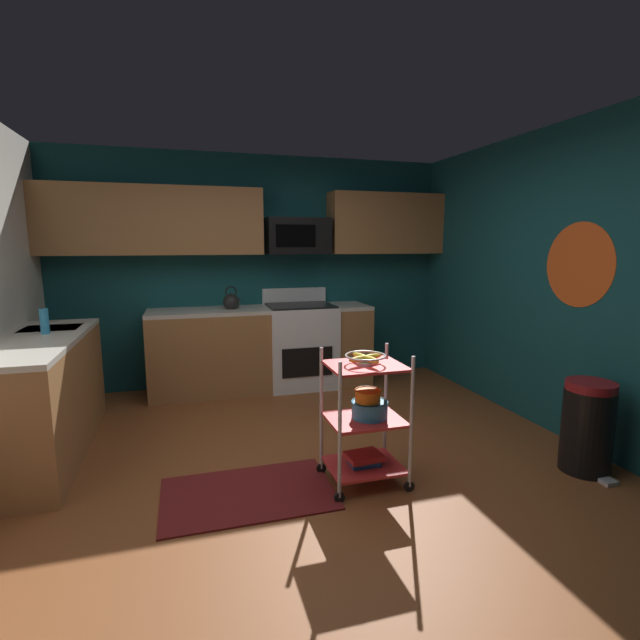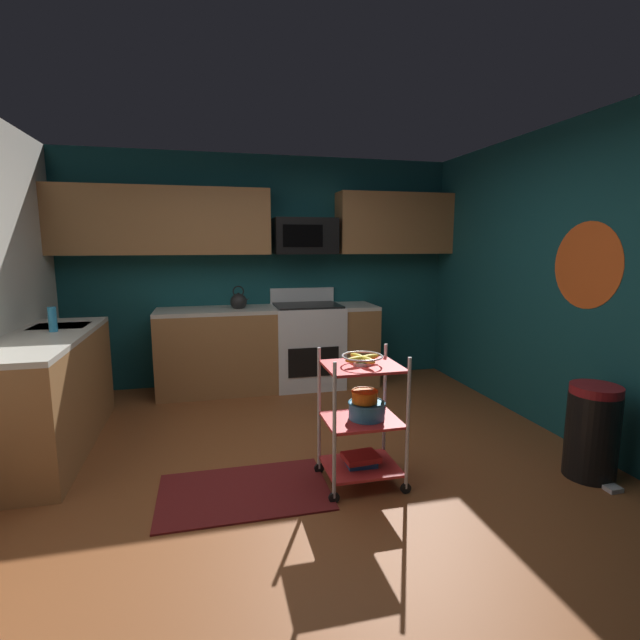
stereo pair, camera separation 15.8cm
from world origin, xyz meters
TOP-DOWN VIEW (x-y plane):
  - floor at (0.00, 0.00)m, footprint 4.40×4.80m
  - wall_back at (0.00, 2.43)m, footprint 4.52×0.06m
  - wall_right at (2.23, 0.00)m, footprint 0.06×4.80m
  - wall_flower_decal at (2.20, 0.02)m, footprint 0.00×0.67m
  - counter_run at (-0.82, 1.59)m, footprint 3.41×2.40m
  - oven_range at (0.43, 2.10)m, footprint 0.76×0.65m
  - upper_cabinets at (-0.10, 2.23)m, footprint 4.40×0.33m
  - microwave at (0.43, 2.21)m, footprint 0.70×0.39m
  - rolling_cart at (0.31, -0.19)m, footprint 0.56×0.43m
  - fruit_bowl at (0.31, -0.19)m, footprint 0.27×0.27m
  - mixing_bowl_large at (0.35, -0.19)m, footprint 0.25×0.25m
  - mixing_bowl_small at (0.33, -0.19)m, footprint 0.18×0.18m
  - book_stack at (0.31, -0.19)m, footprint 0.25×0.20m
  - kettle at (-0.33, 2.10)m, footprint 0.21×0.18m
  - dish_soap_bottle at (-1.87, 1.06)m, footprint 0.06×0.06m
  - trash_can at (1.90, -0.48)m, footprint 0.34×0.42m
  - floor_rug at (-0.47, -0.13)m, footprint 1.10×0.70m

SIDE VIEW (x-z plane):
  - floor at x=0.00m, z-range -0.04..0.00m
  - floor_rug at x=-0.47m, z-range 0.00..0.01m
  - book_stack at x=0.31m, z-range 0.13..0.21m
  - trash_can at x=1.90m, z-range 0.00..0.66m
  - rolling_cart at x=0.31m, z-range -0.01..0.91m
  - counter_run at x=-0.82m, z-range 0.00..0.92m
  - oven_range at x=0.43m, z-range -0.07..1.03m
  - mixing_bowl_large at x=0.35m, z-range 0.46..0.58m
  - mixing_bowl_small at x=0.33m, z-range 0.58..0.66m
  - fruit_bowl at x=0.31m, z-range 0.84..0.91m
  - kettle at x=-0.33m, z-range 0.86..1.13m
  - dish_soap_bottle at x=-1.87m, z-range 0.92..1.12m
  - wall_back at x=0.00m, z-range 0.00..2.60m
  - wall_right at x=2.23m, z-range 0.00..2.60m
  - wall_flower_decal at x=2.20m, z-range 1.11..1.79m
  - microwave at x=0.43m, z-range 1.50..1.90m
  - upper_cabinets at x=-0.10m, z-range 1.50..2.20m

